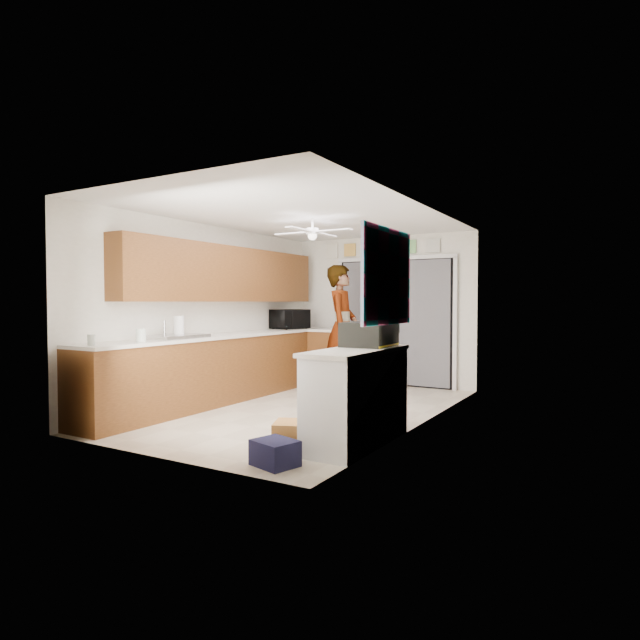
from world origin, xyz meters
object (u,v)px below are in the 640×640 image
at_px(microwave, 290,319).
at_px(paper_towel_roll, 179,327).
at_px(man, 342,328).
at_px(dog, 332,379).
at_px(navy_crate, 275,453).
at_px(suitcase, 369,334).
at_px(cardboard_box, 299,437).

distance_m(microwave, paper_towel_roll, 2.51).
bearing_deg(microwave, man, -82.80).
bearing_deg(dog, paper_towel_roll, -119.02).
relative_size(microwave, dog, 1.14).
bearing_deg(man, navy_crate, -176.49).
relative_size(paper_towel_roll, suitcase, 0.48).
bearing_deg(navy_crate, cardboard_box, 95.78).
relative_size(microwave, navy_crate, 1.65).
xyz_separation_m(microwave, paper_towel_roll, (-0.05, -2.51, -0.02)).
xyz_separation_m(suitcase, dog, (-1.65, 2.20, -0.86)).
distance_m(suitcase, man, 2.89).
distance_m(microwave, man, 1.05).
distance_m(suitcase, navy_crate, 1.64).
bearing_deg(suitcase, man, 121.14).
bearing_deg(dog, man, 69.65).
distance_m(man, dog, 0.81).
height_order(suitcase, dog, suitcase).
height_order(suitcase, navy_crate, suitcase).
distance_m(suitcase, cardboard_box, 1.30).
relative_size(microwave, man, 0.30).
height_order(navy_crate, dog, dog).
bearing_deg(cardboard_box, man, 111.30).
relative_size(navy_crate, man, 0.18).
relative_size(suitcase, navy_crate, 1.63).
height_order(paper_towel_roll, dog, paper_towel_roll).
xyz_separation_m(paper_towel_roll, dog, (1.03, 2.22, -0.88)).
height_order(microwave, dog, microwave).
bearing_deg(cardboard_box, dog, 113.50).
bearing_deg(paper_towel_roll, dog, 65.17).
relative_size(man, dog, 3.80).
bearing_deg(dog, suitcase, -57.36).
bearing_deg(cardboard_box, microwave, 124.54).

